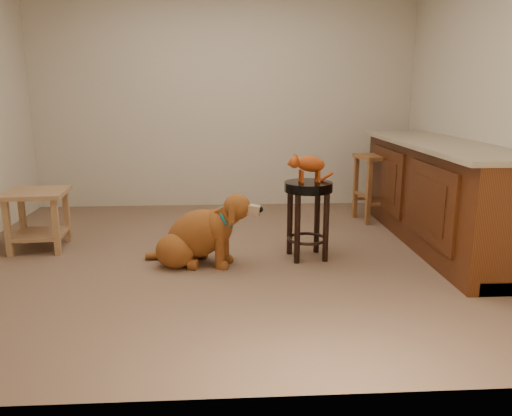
{
  "coord_description": "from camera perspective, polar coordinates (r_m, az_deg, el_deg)",
  "views": [
    {
      "loc": [
        0.01,
        -4.04,
        1.39
      ],
      "look_at": [
        0.25,
        -0.1,
        0.45
      ],
      "focal_mm": 35.0,
      "sensor_mm": 36.0,
      "label": 1
    }
  ],
  "objects": [
    {
      "name": "floor",
      "position": [
        4.27,
        -3.44,
        -5.62
      ],
      "size": [
        4.5,
        4.0,
        0.01
      ],
      "primitive_type": "cube",
      "color": "brown",
      "rests_on": "ground"
    },
    {
      "name": "room_shell",
      "position": [
        4.05,
        -3.78,
        17.43
      ],
      "size": [
        4.54,
        4.04,
        2.62
      ],
      "color": "#C2B59C",
      "rests_on": "ground"
    },
    {
      "name": "cabinet_run",
      "position": [
        4.84,
        20.17,
        1.25
      ],
      "size": [
        0.7,
        2.56,
        0.94
      ],
      "color": "#49220D",
      "rests_on": "ground"
    },
    {
      "name": "padded_stool",
      "position": [
        4.15,
        5.96,
        0.41
      ],
      "size": [
        0.4,
        0.4,
        0.65
      ],
      "rotation": [
        0.0,
        0.0,
        0.13
      ],
      "color": "black",
      "rests_on": "ground"
    },
    {
      "name": "wood_stool",
      "position": [
        5.52,
        13.46,
        2.38
      ],
      "size": [
        0.45,
        0.45,
        0.71
      ],
      "rotation": [
        0.0,
        0.0,
        0.2
      ],
      "color": "brown",
      "rests_on": "ground"
    },
    {
      "name": "side_table",
      "position": [
        4.79,
        -23.7,
        -0.31
      ],
      "size": [
        0.55,
        0.55,
        0.53
      ],
      "rotation": [
        0.0,
        0.0,
        0.07
      ],
      "color": "olive",
      "rests_on": "ground"
    },
    {
      "name": "golden_retriever",
      "position": [
        4.06,
        -6.59,
        -3.17
      ],
      "size": [
        0.97,
        0.56,
        0.64
      ],
      "rotation": [
        0.0,
        0.0,
        -0.24
      ],
      "color": "brown",
      "rests_on": "ground"
    },
    {
      "name": "tabby_kitten",
      "position": [
        4.09,
        5.93,
        4.93
      ],
      "size": [
        0.41,
        0.19,
        0.26
      ],
      "rotation": [
        0.0,
        0.0,
        0.13
      ],
      "color": "#9A380F",
      "rests_on": "padded_stool"
    }
  ]
}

